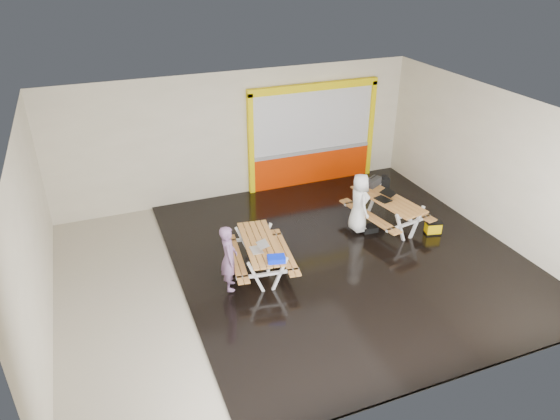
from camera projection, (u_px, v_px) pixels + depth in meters
name	position (u px, v px, depth m)	size (l,w,h in m)	color
room	(296.00, 197.00, 10.53)	(10.02, 8.02, 3.52)	#BFB5A1
deck	(345.00, 255.00, 11.74)	(7.50, 7.98, 0.05)	black
kiosk	(313.00, 137.00, 14.62)	(3.88, 0.16, 3.00)	red
picnic_table_left	(260.00, 250.00, 10.90)	(1.53, 2.06, 0.76)	#BF7E3B
picnic_table_right	(387.00, 205.00, 12.65)	(1.72, 2.25, 0.82)	#BF7E3B
person_left	(229.00, 258.00, 10.23)	(0.52, 0.34, 1.43)	slate
person_right	(359.00, 202.00, 12.28)	(0.71, 0.46, 1.46)	white
laptop_left	(259.00, 248.00, 10.53)	(0.37, 0.33, 0.15)	silver
laptop_right	(385.00, 197.00, 12.49)	(0.52, 0.48, 0.18)	black
blue_pouch	(276.00, 259.00, 10.16)	(0.35, 0.25, 0.10)	#0522F1
toolbox	(373.00, 182.00, 13.17)	(0.50, 0.42, 0.26)	black
backpack	(384.00, 184.00, 13.47)	(0.28, 0.19, 0.45)	black
dark_case	(369.00, 229.00, 12.63)	(0.37, 0.28, 0.14)	black
fluke_bag	(433.00, 228.00, 12.48)	(0.43, 0.33, 0.33)	black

